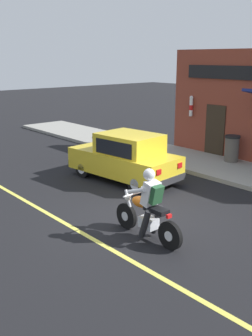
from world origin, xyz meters
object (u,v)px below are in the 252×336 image
(trash_bin, at_px, (232,148))
(traffic_cone, at_px, (158,147))
(car_hatchback, at_px, (125,158))
(motorcycle_with_rider, at_px, (148,210))

(trash_bin, xyz_separation_m, traffic_cone, (-1.28, 2.58, -0.20))
(car_hatchback, distance_m, traffic_cone, 3.30)
(motorcycle_with_rider, relative_size, traffic_cone, 3.37)
(car_hatchback, relative_size, traffic_cone, 6.54)
(trash_bin, distance_m, traffic_cone, 2.89)
(trash_bin, relative_size, traffic_cone, 1.63)
(motorcycle_with_rider, xyz_separation_m, car_hatchback, (2.44, 3.58, 0.09))
(car_hatchback, bearing_deg, motorcycle_with_rider, -124.29)
(car_hatchback, bearing_deg, trash_bin, -15.31)
(car_hatchback, relative_size, trash_bin, 4.00)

